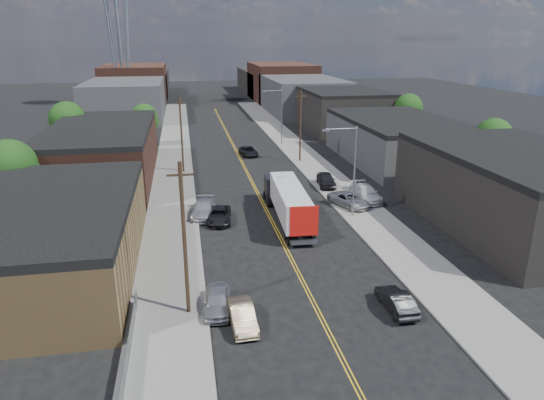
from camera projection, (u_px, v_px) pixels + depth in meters
name	position (u px, v px, depth m)	size (l,w,h in m)	color
ground	(234.00, 146.00, 79.09)	(260.00, 260.00, 0.00)	black
centerline	(246.00, 169.00, 65.09)	(0.32, 120.00, 0.01)	gold
sidewalk_left	(174.00, 172.00, 63.45)	(5.00, 140.00, 0.15)	slate
sidewalk_right	(314.00, 166.00, 66.69)	(5.00, 140.00, 0.15)	slate
warehouse_tan	(51.00, 236.00, 35.94)	(12.00, 22.00, 5.60)	olive
warehouse_brown	(102.00, 152.00, 60.04)	(12.00, 26.00, 6.60)	#45251B
industrial_right_a	(518.00, 190.00, 44.39)	(14.00, 22.00, 7.10)	black
industrial_right_b	(398.00, 140.00, 68.81)	(14.00, 24.00, 6.10)	#333336
industrial_right_c	(341.00, 109.00, 92.83)	(14.00, 22.00, 7.60)	black
skyline_left_a	(126.00, 99.00, 107.06)	(16.00, 30.00, 8.00)	#333336
skyline_right_a	(302.00, 95.00, 113.88)	(16.00, 30.00, 8.00)	#333336
skyline_left_b	(135.00, 84.00, 130.07)	(16.00, 26.00, 10.00)	#45251B
skyline_right_b	(281.00, 82.00, 136.89)	(16.00, 26.00, 10.00)	#45251B
skyline_left_c	(141.00, 84.00, 149.20)	(16.00, 40.00, 7.00)	black
skyline_right_c	(269.00, 82.00, 156.02)	(16.00, 40.00, 7.00)	black
streetlight_near	(351.00, 165.00, 46.04)	(3.39, 0.25, 9.00)	gray
streetlight_far	(279.00, 112.00, 78.69)	(3.39, 0.25, 9.00)	gray
utility_pole_left_near	(184.00, 239.00, 29.41)	(1.60, 0.26, 10.00)	black
utility_pole_left_far	(181.00, 134.00, 62.06)	(1.60, 0.26, 10.00)	black
utility_pole_right	(300.00, 126.00, 67.66)	(1.60, 0.26, 10.00)	black
chainlink_fence	(124.00, 377.00, 24.20)	(0.05, 16.00, 1.22)	slate
tree_left_near	(12.00, 168.00, 45.37)	(4.85, 4.76, 7.91)	black
tree_left_mid	(68.00, 122.00, 68.60)	(5.10, 5.04, 8.37)	black
tree_left_far	(145.00, 119.00, 77.13)	(4.35, 4.20, 6.97)	black
tree_right_near	(494.00, 139.00, 60.28)	(4.60, 4.48, 7.44)	black
tree_right_far	(409.00, 110.00, 82.57)	(4.85, 4.76, 7.91)	black
semi_truck	(287.00, 199.00, 46.56)	(2.99, 14.18, 3.68)	#BCBCBC
car_left_a	(217.00, 301.00, 31.12)	(1.69, 4.20, 1.43)	#A9ABAE
car_left_b	(242.00, 316.00, 29.51)	(1.42, 4.06, 1.34)	#887759
car_left_c	(219.00, 215.00, 46.30)	(2.20, 4.78, 1.33)	black
car_left_d	(204.00, 209.00, 47.67)	(2.13, 5.24, 1.52)	#B7B9BD
car_right_oncoming	(396.00, 301.00, 31.21)	(1.41, 4.04, 1.33)	black
car_right_lot_a	(349.00, 200.00, 50.22)	(2.28, 4.95, 1.38)	#A4A6A9
car_right_lot_b	(366.00, 193.00, 52.08)	(2.20, 5.41, 1.57)	silver
car_right_lot_c	(326.00, 180.00, 57.03)	(1.86, 4.62, 1.57)	black
car_ahead_truck	(249.00, 151.00, 72.62)	(2.19, 4.74, 1.32)	black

